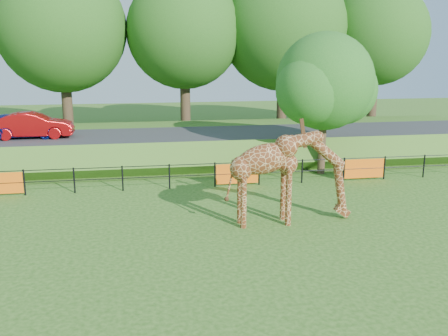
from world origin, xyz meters
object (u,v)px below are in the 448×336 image
Objects in this scene: car_blue at (20,125)px; visitor at (253,165)px; tree_east at (326,85)px; giraffe at (290,177)px; car_red at (33,125)px.

visitor is (11.22, -5.33, -1.36)m from car_blue.
car_blue is 15.72m from tree_east.
car_red is (-10.57, 10.99, 0.47)m from giraffe.
giraffe is 15.77m from car_blue.
visitor is 5.22m from tree_east.
car_red is at bearing -15.23° from visitor.
car_red is 2.77× the size of visitor.
car_blue is 0.98× the size of car_red.
tree_east is (3.72, 0.91, 3.55)m from visitor.
car_blue reaches higher than visitor.
giraffe is 1.14× the size of car_blue.
giraffe is at bearing -136.74° from car_red.
car_blue is (-11.21, 11.08, 0.48)m from giraffe.
visitor is at bearing 88.22° from giraffe.
car_red reaches higher than visitor.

